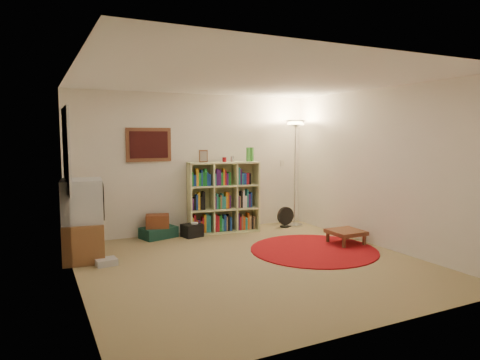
# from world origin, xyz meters

# --- Properties ---
(room) EXTENTS (4.54, 4.54, 2.54)m
(room) POSITION_xyz_m (-0.05, 0.05, 1.26)
(room) COLOR #917D55
(room) RESTS_ON ground
(bookshelf) EXTENTS (1.32, 0.55, 1.54)m
(bookshelf) POSITION_xyz_m (0.42, 1.98, 0.62)
(bookshelf) COLOR beige
(bookshelf) RESTS_ON ground
(floor_lamp) EXTENTS (0.41, 0.41, 2.05)m
(floor_lamp) POSITION_xyz_m (1.89, 1.84, 1.70)
(floor_lamp) COLOR white
(floor_lamp) RESTS_ON ground
(floor_fan) EXTENTS (0.35, 0.20, 0.39)m
(floor_fan) POSITION_xyz_m (1.66, 1.80, 0.20)
(floor_fan) COLOR black
(floor_fan) RESTS_ON ground
(tv_stand) EXTENTS (0.63, 0.84, 1.15)m
(tv_stand) POSITION_xyz_m (-2.05, 1.27, 0.55)
(tv_stand) COLOR brown
(tv_stand) RESTS_ON ground
(dvd_box) EXTENTS (0.30, 0.26, 0.09)m
(dvd_box) POSITION_xyz_m (-1.82, 0.82, 0.05)
(dvd_box) COLOR silver
(dvd_box) RESTS_ON ground
(suitcase) EXTENTS (0.66, 0.52, 0.19)m
(suitcase) POSITION_xyz_m (-0.76, 2.04, 0.09)
(suitcase) COLOR #153A2F
(suitcase) RESTS_ON ground
(wicker_basket) EXTENTS (0.45, 0.37, 0.22)m
(wicker_basket) POSITION_xyz_m (-0.78, 2.01, 0.30)
(wicker_basket) COLOR brown
(wicker_basket) RESTS_ON suitcase
(duffel_bag) EXTENTS (0.37, 0.33, 0.22)m
(duffel_bag) POSITION_xyz_m (-0.21, 1.86, 0.11)
(duffel_bag) COLOR black
(duffel_bag) RESTS_ON ground
(paper_towel) EXTENTS (0.13, 0.13, 0.25)m
(paper_towel) POSITION_xyz_m (-0.17, 1.85, 0.12)
(paper_towel) COLOR white
(paper_towel) RESTS_ON ground
(red_rug) EXTENTS (1.95, 1.95, 0.02)m
(red_rug) POSITION_xyz_m (1.17, 0.20, 0.01)
(red_rug) COLOR maroon
(red_rug) RESTS_ON ground
(side_table) EXTENTS (0.52, 0.52, 0.24)m
(side_table) POSITION_xyz_m (1.85, 0.27, 0.20)
(side_table) COLOR #59301F
(side_table) RESTS_ON ground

